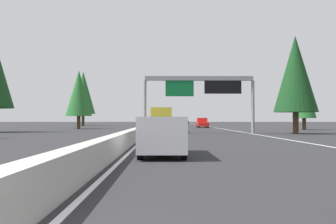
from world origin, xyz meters
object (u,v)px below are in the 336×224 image
at_px(box_truck_distant_b, 161,119).
at_px(conifer_right_near, 295,74).
at_px(pickup_distant_a, 202,123).
at_px(conifer_left_mid, 79,93).
at_px(sedan_far_right, 186,122).
at_px(conifer_right_mid, 304,97).
at_px(minivan_near_center, 162,134).
at_px(conifer_left_far, 83,93).
at_px(sign_gantry_overhead, 201,88).

height_order(box_truck_distant_b, conifer_right_near, conifer_right_near).
relative_size(pickup_distant_a, conifer_left_mid, 0.57).
bearing_deg(sedan_far_right, box_truck_distant_b, 174.52).
bearing_deg(box_truck_distant_b, conifer_right_mid, -65.14).
bearing_deg(conifer_right_mid, box_truck_distant_b, 114.86).
relative_size(sedan_far_right, conifer_left_mid, 0.45).
height_order(conifer_right_near, conifer_left_mid, conifer_right_near).
distance_m(sedan_far_right, conifer_left_mid, 64.54).
xyz_separation_m(sedan_far_right, conifer_right_near, (-82.19, -7.37, 5.89)).
height_order(minivan_near_center, sedan_far_right, minivan_near_center).
xyz_separation_m(conifer_right_near, conifer_left_far, (50.37, 34.30, 1.55)).
xyz_separation_m(box_truck_distant_b, pickup_distant_a, (25.52, -7.62, -0.70)).
relative_size(box_truck_distant_b, pickup_distant_a, 1.52).
bearing_deg(pickup_distant_a, box_truck_distant_b, 163.37).
distance_m(minivan_near_center, conifer_right_mid, 44.80).
distance_m(sedan_far_right, conifer_left_far, 42.35).
relative_size(minivan_near_center, conifer_right_near, 0.46).
xyz_separation_m(conifer_left_mid, conifer_left_far, (28.86, 5.60, 2.17)).
bearing_deg(minivan_near_center, pickup_distant_a, -7.62).
bearing_deg(sign_gantry_overhead, conifer_left_far, 26.25).
xyz_separation_m(pickup_distant_a, sedan_far_right, (51.45, 0.24, -0.23)).
bearing_deg(sedan_far_right, conifer_right_mid, -168.19).
bearing_deg(conifer_right_mid, minivan_near_center, 151.75).
relative_size(box_truck_distant_b, conifer_left_far, 0.64).
bearing_deg(sedan_far_right, conifer_left_mid, 160.63).
bearing_deg(pickup_distant_a, conifer_left_far, 54.15).
bearing_deg(conifer_right_mid, pickup_distant_a, 41.45).
distance_m(box_truck_distant_b, sedan_far_right, 77.33).
distance_m(minivan_near_center, conifer_right_near, 28.74).
height_order(sedan_far_right, conifer_left_far, conifer_left_far).
bearing_deg(box_truck_distant_b, sedan_far_right, -5.48).
height_order(minivan_near_center, conifer_right_mid, conifer_right_mid).
relative_size(box_truck_distant_b, conifer_right_mid, 1.05).
bearing_deg(sign_gantry_overhead, sedan_far_right, -2.06).
height_order(sign_gantry_overhead, pickup_distant_a, sign_gantry_overhead).
xyz_separation_m(box_truck_distant_b, conifer_left_mid, (16.29, 13.95, 4.35)).
bearing_deg(conifer_left_far, box_truck_distant_b, -156.59).
relative_size(conifer_right_near, conifer_right_mid, 1.34).
xyz_separation_m(sedan_far_right, conifer_right_mid, (-67.05, -14.02, 4.21)).
bearing_deg(box_truck_distant_b, minivan_near_center, -179.46).
bearing_deg(sign_gantry_overhead, box_truck_distant_b, 51.36).
bearing_deg(conifer_left_far, pickup_distant_a, -125.85).
bearing_deg(conifer_right_mid, conifer_right_near, 156.31).
bearing_deg(conifer_right_near, box_truck_distant_b, 70.51).
xyz_separation_m(minivan_near_center, conifer_right_mid, (39.32, -21.12, 3.94)).
relative_size(sign_gantry_overhead, minivan_near_center, 2.54).
xyz_separation_m(sign_gantry_overhead, conifer_left_mid, (19.87, 18.43, 0.78)).
bearing_deg(box_truck_distant_b, conifer_left_far, 23.41).
bearing_deg(pickup_distant_a, minivan_near_center, 172.38).
bearing_deg(conifer_right_near, conifer_right_mid, -23.69).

